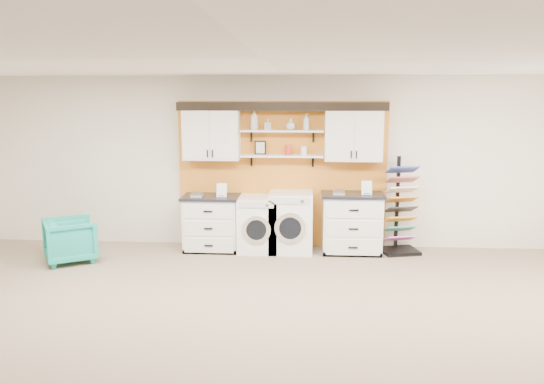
# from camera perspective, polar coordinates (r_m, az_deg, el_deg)

# --- Properties ---
(floor) EXTENTS (10.00, 10.00, 0.00)m
(floor) POSITION_cam_1_polar(r_m,az_deg,el_deg) (5.29, -0.95, -17.74)
(floor) COLOR gray
(floor) RESTS_ON ground
(ceiling) EXTENTS (10.00, 10.00, 0.00)m
(ceiling) POSITION_cam_1_polar(r_m,az_deg,el_deg) (4.67, -1.05, 14.16)
(ceiling) COLOR white
(ceiling) RESTS_ON wall_back
(wall_back) EXTENTS (10.00, 0.00, 10.00)m
(wall_back) POSITION_cam_1_polar(r_m,az_deg,el_deg) (8.72, 1.12, 3.21)
(wall_back) COLOR beige
(wall_back) RESTS_ON floor
(accent_panel) EXTENTS (3.40, 0.07, 2.40)m
(accent_panel) POSITION_cam_1_polar(r_m,az_deg,el_deg) (8.72, 1.10, 1.88)
(accent_panel) COLOR orange
(accent_panel) RESTS_ON wall_back
(upper_cabinet_left) EXTENTS (0.90, 0.35, 0.84)m
(upper_cabinet_left) POSITION_cam_1_polar(r_m,az_deg,el_deg) (8.59, -6.52, 6.26)
(upper_cabinet_left) COLOR white
(upper_cabinet_left) RESTS_ON wall_back
(upper_cabinet_right) EXTENTS (0.90, 0.35, 0.84)m
(upper_cabinet_right) POSITION_cam_1_polar(r_m,az_deg,el_deg) (8.49, 8.75, 6.15)
(upper_cabinet_right) COLOR white
(upper_cabinet_right) RESTS_ON wall_back
(shelf_lower) EXTENTS (1.32, 0.28, 0.03)m
(shelf_lower) POSITION_cam_1_polar(r_m,az_deg,el_deg) (8.51, 1.06, 3.91)
(shelf_lower) COLOR white
(shelf_lower) RESTS_ON wall_back
(shelf_upper) EXTENTS (1.32, 0.28, 0.03)m
(shelf_upper) POSITION_cam_1_polar(r_m,az_deg,el_deg) (8.47, 1.07, 6.60)
(shelf_upper) COLOR white
(shelf_upper) RESTS_ON wall_back
(crown_molding) EXTENTS (3.30, 0.41, 0.13)m
(crown_molding) POSITION_cam_1_polar(r_m,az_deg,el_deg) (8.47, 1.08, 9.29)
(crown_molding) COLOR black
(crown_molding) RESTS_ON wall_back
(picture_frame) EXTENTS (0.18, 0.02, 0.22)m
(picture_frame) POSITION_cam_1_polar(r_m,az_deg,el_deg) (8.57, -1.27, 4.80)
(picture_frame) COLOR black
(picture_frame) RESTS_ON shelf_lower
(canister_red) EXTENTS (0.11, 0.11, 0.16)m
(canister_red) POSITION_cam_1_polar(r_m,az_deg,el_deg) (8.49, 1.74, 4.54)
(canister_red) COLOR red
(canister_red) RESTS_ON shelf_lower
(canister_cream) EXTENTS (0.10, 0.10, 0.14)m
(canister_cream) POSITION_cam_1_polar(r_m,az_deg,el_deg) (8.49, 3.43, 4.46)
(canister_cream) COLOR silver
(canister_cream) RESTS_ON shelf_lower
(base_cabinet_left) EXTENTS (0.91, 0.66, 0.90)m
(base_cabinet_left) POSITION_cam_1_polar(r_m,az_deg,el_deg) (8.67, -6.51, -3.30)
(base_cabinet_left) COLOR white
(base_cabinet_left) RESTS_ON floor
(base_cabinet_right) EXTENTS (0.98, 0.66, 0.96)m
(base_cabinet_right) POSITION_cam_1_polar(r_m,az_deg,el_deg) (8.56, 8.58, -3.31)
(base_cabinet_right) COLOR white
(base_cabinet_right) RESTS_ON floor
(washer) EXTENTS (0.63, 0.71, 0.89)m
(washer) POSITION_cam_1_polar(r_m,az_deg,el_deg) (8.57, -1.49, -3.43)
(washer) COLOR white
(washer) RESTS_ON floor
(dryer) EXTENTS (0.69, 0.71, 0.96)m
(dryer) POSITION_cam_1_polar(r_m,az_deg,el_deg) (8.53, 2.04, -3.24)
(dryer) COLOR white
(dryer) RESTS_ON floor
(sample_rack) EXTENTS (0.65, 0.58, 1.54)m
(sample_rack) POSITION_cam_1_polar(r_m,az_deg,el_deg) (8.69, 13.60, -3.14)
(sample_rack) COLOR black
(sample_rack) RESTS_ON floor
(armchair) EXTENTS (0.98, 0.97, 0.66)m
(armchair) POSITION_cam_1_polar(r_m,az_deg,el_deg) (8.61, -20.85, -4.86)
(armchair) COLOR #169B88
(armchair) RESTS_ON floor
(soap_bottle_a) EXTENTS (0.17, 0.17, 0.32)m
(soap_bottle_a) POSITION_cam_1_polar(r_m,az_deg,el_deg) (8.49, -1.92, 7.78)
(soap_bottle_a) COLOR silver
(soap_bottle_a) RESTS_ON shelf_upper
(soap_bottle_b) EXTENTS (0.11, 0.11, 0.17)m
(soap_bottle_b) POSITION_cam_1_polar(r_m,az_deg,el_deg) (8.48, -0.47, 7.28)
(soap_bottle_b) COLOR silver
(soap_bottle_b) RESTS_ON shelf_upper
(soap_bottle_c) EXTENTS (0.17, 0.17, 0.18)m
(soap_bottle_c) POSITION_cam_1_polar(r_m,az_deg,el_deg) (8.46, 2.01, 7.30)
(soap_bottle_c) COLOR silver
(soap_bottle_c) RESTS_ON shelf_upper
(soap_bottle_d) EXTENTS (0.13, 0.13, 0.26)m
(soap_bottle_d) POSITION_cam_1_polar(r_m,az_deg,el_deg) (8.46, 3.71, 7.55)
(soap_bottle_d) COLOR silver
(soap_bottle_d) RESTS_ON shelf_upper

